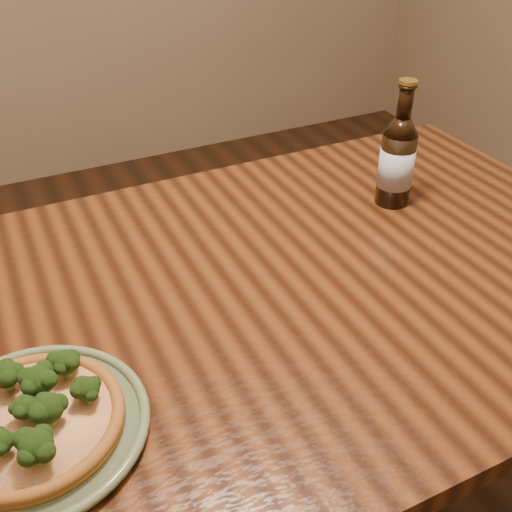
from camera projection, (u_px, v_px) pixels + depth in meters
name	position (u px, v px, depth m)	size (l,w,h in m)	color
table	(227.00, 338.00, 1.06)	(1.60, 0.90, 0.75)	#4D2610
plate	(32.00, 429.00, 0.77)	(0.30, 0.30, 0.02)	#62724E
pizza	(30.00, 418.00, 0.76)	(0.24, 0.24, 0.07)	#975B22
beer_bottle	(397.00, 160.00, 1.22)	(0.07, 0.07, 0.26)	black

